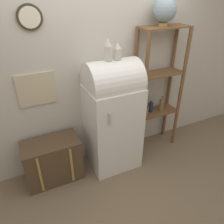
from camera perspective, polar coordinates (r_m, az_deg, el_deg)
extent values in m
plane|color=#7A664C|center=(3.23, 2.23, -15.39)|extent=(12.00, 12.00, 0.00)
cube|color=beige|center=(2.95, -2.48, 11.20)|extent=(7.00, 0.05, 2.70)
cylinder|color=#382D1E|center=(2.56, -20.73, 22.13)|extent=(0.26, 0.03, 0.26)
cylinder|color=beige|center=(2.55, -20.67, 22.10)|extent=(0.21, 0.01, 0.21)
cube|color=#C6B793|center=(2.76, -19.09, 5.58)|extent=(0.45, 0.02, 0.40)
cube|color=white|center=(3.02, 0.16, -4.01)|extent=(0.67, 0.57, 1.22)
cylinder|color=white|center=(2.71, 0.18, 7.89)|extent=(0.66, 0.54, 0.54)
cylinder|color=#B7B7BC|center=(2.53, -0.62, -1.83)|extent=(0.02, 0.02, 0.16)
cube|color=brown|center=(3.06, -15.16, -12.09)|extent=(0.72, 0.40, 0.59)
cube|color=#AD8942|center=(2.90, -18.20, -15.49)|extent=(0.03, 0.01, 0.53)
cube|color=#AD8942|center=(2.93, -10.45, -13.62)|extent=(0.03, 0.01, 0.53)
cylinder|color=brown|center=(3.05, 8.34, 2.99)|extent=(0.05, 0.05, 1.86)
cylinder|color=brown|center=(3.42, 17.48, 4.97)|extent=(0.05, 0.05, 1.86)
cylinder|color=brown|center=(3.25, 5.81, 4.91)|extent=(0.05, 0.05, 1.86)
cylinder|color=brown|center=(3.60, 14.74, 6.62)|extent=(0.05, 0.05, 1.86)
cube|color=brown|center=(3.46, 11.26, 0.15)|extent=(0.67, 0.29, 0.02)
cube|color=brown|center=(3.20, 12.35, 9.84)|extent=(0.67, 0.29, 0.02)
cube|color=brown|center=(3.06, 13.68, 20.82)|extent=(0.67, 0.29, 0.02)
cylinder|color=#7F6647|center=(3.44, 12.78, 1.76)|extent=(0.07, 0.07, 0.19)
cylinder|color=#7F6647|center=(3.38, 13.01, 3.55)|extent=(0.03, 0.03, 0.05)
cylinder|color=#23334C|center=(3.40, 10.06, 1.27)|extent=(0.08, 0.08, 0.14)
cylinder|color=#23334C|center=(3.36, 10.19, 2.58)|extent=(0.03, 0.03, 0.04)
cylinder|color=#7F6647|center=(3.29, 8.65, 0.27)|extent=(0.10, 0.10, 0.14)
cylinder|color=#7F6647|center=(3.25, 8.76, 1.57)|extent=(0.04, 0.04, 0.03)
cylinder|color=#AD8942|center=(3.04, 13.22, 21.40)|extent=(0.12, 0.12, 0.04)
sphere|color=#7F939E|center=(3.02, 13.61, 24.46)|extent=(0.29, 0.29, 0.29)
cylinder|color=beige|center=(2.57, -1.01, 15.08)|extent=(0.09, 0.09, 0.17)
cone|color=beige|center=(2.54, -1.04, 17.93)|extent=(0.08, 0.08, 0.09)
cylinder|color=beige|center=(2.62, 1.46, 14.90)|extent=(0.09, 0.09, 0.13)
cone|color=beige|center=(2.60, 1.49, 17.01)|extent=(0.08, 0.08, 0.07)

